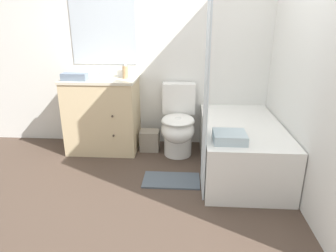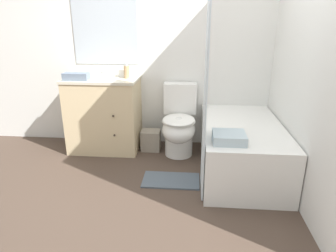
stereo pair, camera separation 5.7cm
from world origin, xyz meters
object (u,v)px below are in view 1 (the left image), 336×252
at_px(sink_faucet, 105,72).
at_px(bath_mat, 171,180).
at_px(soap_dispenser, 125,72).
at_px(bath_towel_folded, 230,137).
at_px(toilet, 178,125).
at_px(bathtub, 240,147).
at_px(wastebasket, 150,140).
at_px(tissue_box, 124,72).
at_px(vanity_cabinet, 103,114).
at_px(hand_towel_folded, 75,77).

height_order(sink_faucet, bath_mat, sink_faucet).
bearing_deg(sink_faucet, soap_dispenser, -34.62).
bearing_deg(bath_mat, bath_towel_folded, -18.70).
distance_m(toilet, bath_mat, 0.74).
height_order(bath_towel_folded, bath_mat, bath_towel_folded).
relative_size(bathtub, soap_dispenser, 8.32).
distance_m(wastebasket, tissue_box, 0.86).
height_order(tissue_box, bath_mat, tissue_box).
bearing_deg(wastebasket, soap_dispenser, -179.79).
distance_m(vanity_cabinet, hand_towel_folded, 0.54).
distance_m(wastebasket, bath_towel_folded, 1.28).
distance_m(sink_faucet, tissue_box, 0.25).
bearing_deg(bathtub, sink_faucet, 157.80).
bearing_deg(wastebasket, bath_mat, -67.66).
relative_size(tissue_box, bath_towel_folded, 0.53).
relative_size(toilet, hand_towel_folded, 2.89).
distance_m(bathtub, hand_towel_folded, 1.92).
xyz_separation_m(wastebasket, hand_towel_folded, (-0.78, -0.15, 0.79)).
bearing_deg(sink_faucet, bath_mat, -47.60).
distance_m(soap_dispenser, bath_towel_folded, 1.45).
xyz_separation_m(toilet, soap_dispenser, (-0.60, 0.07, 0.59)).
relative_size(vanity_cabinet, hand_towel_folded, 3.17).
distance_m(tissue_box, soap_dispenser, 0.14).
height_order(tissue_box, hand_towel_folded, tissue_box).
relative_size(sink_faucet, wastebasket, 0.58).
xyz_separation_m(wastebasket, bath_towel_folded, (0.81, -0.90, 0.42)).
xyz_separation_m(bathtub, tissue_box, (-1.30, 0.56, 0.66)).
bearing_deg(toilet, tissue_box, 162.33).
height_order(sink_faucet, bath_towel_folded, sink_faucet).
xyz_separation_m(wastebasket, tissue_box, (-0.31, 0.13, 0.79)).
height_order(hand_towel_folded, bath_mat, hand_towel_folded).
xyz_separation_m(vanity_cabinet, wastebasket, (0.55, -0.01, -0.32)).
xyz_separation_m(soap_dispenser, bath_towel_folded, (1.07, -0.90, -0.40)).
relative_size(tissue_box, soap_dispenser, 0.87).
height_order(wastebasket, soap_dispenser, soap_dispenser).
relative_size(wastebasket, tissue_box, 1.65).
xyz_separation_m(vanity_cabinet, bath_mat, (0.85, -0.74, -0.44)).
relative_size(toilet, tissue_box, 5.37).
bearing_deg(bath_mat, soap_dispenser, 127.44).
distance_m(tissue_box, bath_mat, 1.39).
bearing_deg(bath_mat, tissue_box, 125.14).
bearing_deg(bath_mat, sink_faucet, 132.40).
relative_size(soap_dispenser, hand_towel_folded, 0.62).
height_order(sink_faucet, toilet, sink_faucet).
height_order(bathtub, tissue_box, tissue_box).
bearing_deg(bath_towel_folded, wastebasket, 131.80).
relative_size(sink_faucet, bath_mat, 0.26).
height_order(sink_faucet, soap_dispenser, soap_dispenser).
relative_size(bathtub, hand_towel_folded, 5.13).
bearing_deg(tissue_box, sink_faucet, 164.31).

